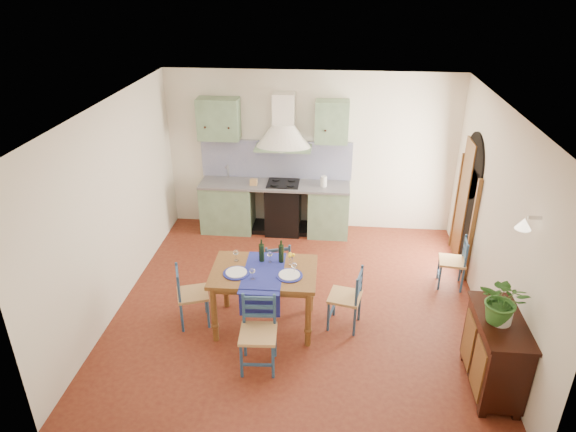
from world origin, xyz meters
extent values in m
plane|color=#4F1710|center=(0.00, 0.00, 0.00)|extent=(5.00, 5.00, 0.00)
cube|color=beige|center=(0.00, 2.50, 1.40)|extent=(5.00, 0.04, 2.80)
cube|color=gray|center=(-1.45, 2.19, 0.44)|extent=(0.90, 0.60, 0.88)
cube|color=gray|center=(0.35, 2.19, 0.44)|extent=(0.70, 0.60, 0.88)
cube|color=black|center=(-0.45, 2.19, 0.44)|extent=(0.60, 0.58, 0.88)
cube|color=slate|center=(-0.60, 2.19, 0.90)|extent=(2.60, 0.64, 0.04)
cube|color=silver|center=(-1.45, 2.19, 0.90)|extent=(0.45, 0.40, 0.03)
cylinder|color=silver|center=(-1.45, 2.37, 1.05)|extent=(0.02, 0.02, 0.26)
cube|color=black|center=(-0.45, 2.19, 0.93)|extent=(0.55, 0.48, 0.02)
cube|color=black|center=(-0.60, 2.24, 0.04)|extent=(2.60, 0.50, 0.08)
cube|color=#091156|center=(-0.60, 2.46, 1.26)|extent=(2.65, 0.05, 0.68)
cube|color=gray|center=(-1.55, 2.32, 2.00)|extent=(0.70, 0.34, 0.70)
cube|color=gray|center=(0.35, 2.32, 2.00)|extent=(0.55, 0.34, 0.70)
cone|color=silver|center=(-0.45, 2.25, 1.75)|extent=(0.96, 0.96, 0.40)
cube|color=silver|center=(-0.45, 2.34, 2.20)|extent=(0.36, 0.30, 0.50)
cube|color=beige|center=(2.50, 0.00, 1.40)|extent=(0.04, 5.00, 2.80)
cube|color=black|center=(2.48, 1.40, 0.82)|extent=(0.03, 1.00, 1.65)
cylinder|color=black|center=(2.48, 1.40, 1.65)|extent=(0.03, 1.00, 1.00)
cube|color=brown|center=(2.46, 0.86, 0.82)|extent=(0.06, 0.06, 1.65)
cube|color=brown|center=(2.46, 1.94, 0.82)|extent=(0.06, 0.06, 1.65)
cube|color=brown|center=(2.47, 1.62, 0.98)|extent=(0.04, 0.55, 1.96)
cylinder|color=silver|center=(2.44, -1.19, 2.05)|extent=(0.15, 0.04, 0.04)
cone|color=#FFEDC6|center=(2.34, -1.19, 1.98)|extent=(0.16, 0.16, 0.12)
cube|color=beige|center=(-2.50, 0.00, 1.40)|extent=(0.04, 5.00, 2.80)
cube|color=white|center=(0.00, 0.00, 2.80)|extent=(5.00, 5.00, 0.01)
cube|color=brown|center=(-0.41, -0.52, 0.82)|extent=(1.34, 0.90, 0.05)
cube|color=brown|center=(-0.41, -0.52, 0.75)|extent=(1.21, 0.77, 0.08)
cylinder|color=brown|center=(-1.00, -0.89, 0.40)|extent=(0.08, 0.08, 0.79)
cylinder|color=brown|center=(-1.01, -0.16, 0.40)|extent=(0.08, 0.08, 0.79)
cylinder|color=brown|center=(0.18, -0.87, 0.40)|extent=(0.08, 0.08, 0.79)
cylinder|color=brown|center=(0.17, -0.14, 0.40)|extent=(0.08, 0.08, 0.79)
cube|color=navy|center=(-0.41, -0.57, 0.85)|extent=(0.51, 1.00, 0.01)
cube|color=navy|center=(-0.41, -0.97, 0.66)|extent=(0.50, 0.02, 0.38)
cylinder|color=navy|center=(-0.75, -0.63, 0.86)|extent=(0.33, 0.33, 0.01)
cylinder|color=silver|center=(-0.75, -0.63, 0.87)|extent=(0.27, 0.27, 0.01)
cylinder|color=navy|center=(-0.08, -0.62, 0.86)|extent=(0.33, 0.33, 0.01)
cylinder|color=silver|center=(-0.08, -0.62, 0.87)|extent=(0.27, 0.27, 0.01)
cylinder|color=black|center=(-0.47, -0.30, 1.00)|extent=(0.07, 0.07, 0.32)
cylinder|color=black|center=(-0.22, -0.29, 1.00)|extent=(0.07, 0.07, 0.32)
cylinder|color=white|center=(-0.08, -0.35, 0.90)|extent=(0.05, 0.05, 0.10)
sphere|color=yellow|center=(-0.08, -0.35, 0.99)|extent=(0.10, 0.10, 0.10)
cylinder|color=navy|center=(-0.55, -1.51, 0.23)|extent=(0.04, 0.04, 0.47)
cylinder|color=navy|center=(-0.57, -1.14, 0.46)|extent=(0.04, 0.04, 0.91)
cylinder|color=navy|center=(-0.19, -1.49, 0.23)|extent=(0.04, 0.04, 0.47)
cylinder|color=navy|center=(-0.21, -1.12, 0.46)|extent=(0.04, 0.04, 0.91)
cube|color=tan|center=(-0.38, -1.32, 0.48)|extent=(0.45, 0.45, 0.04)
cube|color=navy|center=(-0.39, -1.13, 0.61)|extent=(0.39, 0.05, 0.05)
cube|color=navy|center=(-0.39, -1.13, 0.73)|extent=(0.39, 0.05, 0.05)
cube|color=navy|center=(-0.39, -1.13, 0.85)|extent=(0.39, 0.05, 0.05)
cube|color=navy|center=(-0.37, -1.50, 0.18)|extent=(0.37, 0.05, 0.03)
cylinder|color=navy|center=(-0.26, 0.51, 0.21)|extent=(0.03, 0.03, 0.42)
cylinder|color=navy|center=(-0.15, 0.19, 0.41)|extent=(0.03, 0.03, 0.83)
cylinder|color=navy|center=(-0.57, 0.40, 0.21)|extent=(0.03, 0.03, 0.42)
cylinder|color=navy|center=(-0.47, 0.09, 0.41)|extent=(0.03, 0.03, 0.83)
cube|color=tan|center=(-0.36, 0.30, 0.44)|extent=(0.49, 0.49, 0.04)
cube|color=navy|center=(-0.31, 0.14, 0.55)|extent=(0.34, 0.14, 0.04)
cube|color=navy|center=(-0.31, 0.14, 0.66)|extent=(0.34, 0.14, 0.04)
cube|color=navy|center=(-0.31, 0.14, 0.77)|extent=(0.34, 0.14, 0.04)
cube|color=navy|center=(-0.42, 0.45, 0.17)|extent=(0.32, 0.13, 0.02)
cylinder|color=navy|center=(-1.14, -0.66, 0.22)|extent=(0.03, 0.03, 0.43)
cylinder|color=navy|center=(-1.46, -0.77, 0.42)|extent=(0.03, 0.03, 0.85)
cylinder|color=navy|center=(-1.25, -0.33, 0.22)|extent=(0.03, 0.03, 0.43)
cylinder|color=navy|center=(-1.58, -0.45, 0.42)|extent=(0.03, 0.03, 0.85)
cube|color=tan|center=(-1.36, -0.55, 0.45)|extent=(0.50, 0.50, 0.04)
cube|color=navy|center=(-1.52, -0.61, 0.57)|extent=(0.14, 0.35, 0.04)
cube|color=navy|center=(-1.52, -0.61, 0.68)|extent=(0.14, 0.35, 0.04)
cube|color=navy|center=(-1.52, -0.61, 0.79)|extent=(0.14, 0.35, 0.04)
cube|color=navy|center=(-1.20, -0.50, 0.17)|extent=(0.14, 0.33, 0.02)
cylinder|color=navy|center=(0.49, -0.23, 0.22)|extent=(0.03, 0.03, 0.44)
cylinder|color=navy|center=(0.83, -0.30, 0.43)|extent=(0.03, 0.03, 0.86)
cylinder|color=navy|center=(0.42, -0.57, 0.22)|extent=(0.03, 0.03, 0.44)
cylinder|color=navy|center=(0.76, -0.64, 0.43)|extent=(0.03, 0.03, 0.86)
cube|color=tan|center=(0.63, -0.43, 0.45)|extent=(0.48, 0.48, 0.04)
cube|color=navy|center=(0.80, -0.47, 0.57)|extent=(0.10, 0.36, 0.04)
cube|color=navy|center=(0.80, -0.47, 0.69)|extent=(0.10, 0.36, 0.04)
cube|color=navy|center=(0.80, -0.47, 0.80)|extent=(0.10, 0.36, 0.04)
cube|color=navy|center=(0.46, -0.40, 0.17)|extent=(0.10, 0.34, 0.02)
cylinder|color=navy|center=(2.06, 0.85, 0.20)|extent=(0.03, 0.03, 0.41)
cylinder|color=navy|center=(2.38, 0.81, 0.40)|extent=(0.03, 0.03, 0.79)
cylinder|color=navy|center=(2.02, 0.53, 0.20)|extent=(0.03, 0.03, 0.41)
cylinder|color=navy|center=(2.34, 0.50, 0.40)|extent=(0.03, 0.03, 0.79)
cube|color=tan|center=(2.20, 0.67, 0.42)|extent=(0.41, 0.41, 0.04)
cube|color=navy|center=(2.36, 0.65, 0.53)|extent=(0.06, 0.33, 0.04)
cube|color=navy|center=(2.36, 0.65, 0.63)|extent=(0.06, 0.33, 0.04)
cube|color=navy|center=(2.36, 0.65, 0.74)|extent=(0.06, 0.33, 0.04)
cube|color=navy|center=(2.04, 0.69, 0.16)|extent=(0.06, 0.32, 0.02)
cube|color=black|center=(2.27, -1.39, 0.49)|extent=(0.45, 1.00, 0.82)
cube|color=black|center=(2.27, -1.39, 0.92)|extent=(0.50, 1.05, 0.04)
cube|color=brown|center=(2.04, -1.62, 0.45)|extent=(0.02, 0.38, 0.63)
cube|color=brown|center=(2.04, -1.16, 0.45)|extent=(0.02, 0.38, 0.63)
cube|color=black|center=(2.09, -1.83, 0.04)|extent=(0.08, 0.08, 0.08)
cube|color=black|center=(2.09, -0.95, 0.04)|extent=(0.08, 0.08, 0.08)
cube|color=black|center=(2.44, -1.83, 0.04)|extent=(0.08, 0.08, 0.08)
cube|color=black|center=(2.44, -0.95, 0.04)|extent=(0.08, 0.08, 0.08)
imported|color=#2F6525|center=(2.22, -1.43, 1.20)|extent=(0.61, 0.58, 0.54)
camera|label=1|loc=(0.42, -5.99, 4.31)|focal=32.00mm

